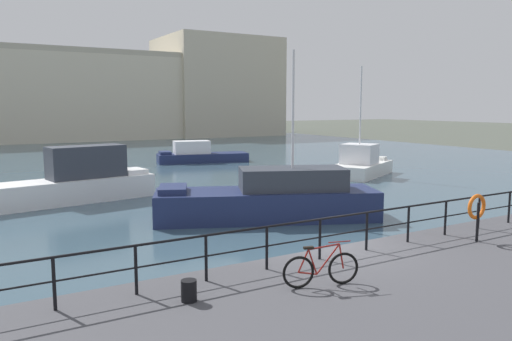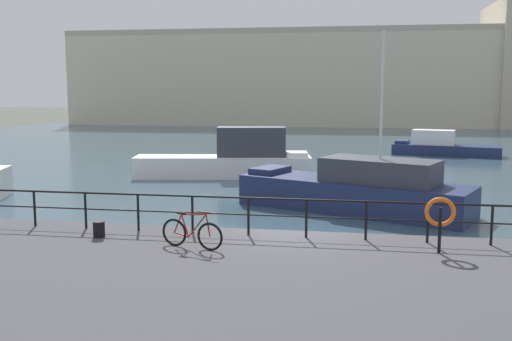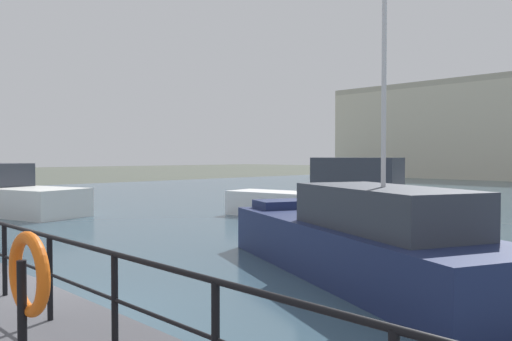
{
  "view_description": "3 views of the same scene",
  "coord_description": "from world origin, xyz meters",
  "px_view_note": "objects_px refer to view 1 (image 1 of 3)",
  "views": [
    {
      "loc": [
        -8.79,
        -10.66,
        4.63
      ],
      "look_at": [
        -0.66,
        3.18,
        2.55
      ],
      "focal_mm": 35.02,
      "sensor_mm": 36.0,
      "label": 1
    },
    {
      "loc": [
        1.79,
        -16.48,
        4.76
      ],
      "look_at": [
        -1.64,
        3.89,
        1.87
      ],
      "focal_mm": 41.47,
      "sensor_mm": 36.0,
      "label": 2
    },
    {
      "loc": [
        8.45,
        -3.38,
        2.76
      ],
      "look_at": [
        -0.34,
        5.31,
        2.42
      ],
      "focal_mm": 35.91,
      "sensor_mm": 36.0,
      "label": 3
    }
  ],
  "objects_px": {
    "harbor_building": "(91,95)",
    "moored_white_yacht": "(361,165)",
    "moored_green_narrowboat": "(66,183)",
    "life_ring_stand": "(477,208)",
    "moored_cabin_cruiser": "(199,155)",
    "moored_blue_motorboat": "(271,199)",
    "parked_bicycle": "(321,269)",
    "mooring_bollard": "(189,291)"
  },
  "relations": [
    {
      "from": "harbor_building",
      "to": "moored_blue_motorboat",
      "type": "relative_size",
      "value": 7.57
    },
    {
      "from": "mooring_bollard",
      "to": "harbor_building",
      "type": "bearing_deg",
      "value": 79.3
    },
    {
      "from": "harbor_building",
      "to": "moored_blue_motorboat",
      "type": "height_order",
      "value": "harbor_building"
    },
    {
      "from": "moored_green_narrowboat",
      "to": "moored_cabin_cruiser",
      "type": "bearing_deg",
      "value": 36.11
    },
    {
      "from": "harbor_building",
      "to": "moored_white_yacht",
      "type": "xyz_separation_m",
      "value": [
        6.91,
        -47.92,
        -5.39
      ]
    },
    {
      "from": "moored_blue_motorboat",
      "to": "moored_cabin_cruiser",
      "type": "distance_m",
      "value": 21.58
    },
    {
      "from": "moored_green_narrowboat",
      "to": "life_ring_stand",
      "type": "distance_m",
      "value": 18.17
    },
    {
      "from": "moored_blue_motorboat",
      "to": "mooring_bollard",
      "type": "bearing_deg",
      "value": 72.32
    },
    {
      "from": "moored_blue_motorboat",
      "to": "parked_bicycle",
      "type": "height_order",
      "value": "moored_blue_motorboat"
    },
    {
      "from": "moored_blue_motorboat",
      "to": "harbor_building",
      "type": "bearing_deg",
      "value": -71.82
    },
    {
      "from": "harbor_building",
      "to": "moored_white_yacht",
      "type": "relative_size",
      "value": 9.81
    },
    {
      "from": "mooring_bollard",
      "to": "life_ring_stand",
      "type": "relative_size",
      "value": 0.31
    },
    {
      "from": "moored_cabin_cruiser",
      "to": "moored_blue_motorboat",
      "type": "bearing_deg",
      "value": 86.89
    },
    {
      "from": "moored_blue_motorboat",
      "to": "life_ring_stand",
      "type": "distance_m",
      "value": 8.34
    },
    {
      "from": "moored_cabin_cruiser",
      "to": "moored_white_yacht",
      "type": "distance_m",
      "value": 14.26
    },
    {
      "from": "moored_blue_motorboat",
      "to": "mooring_bollard",
      "type": "height_order",
      "value": "moored_blue_motorboat"
    },
    {
      "from": "harbor_building",
      "to": "life_ring_stand",
      "type": "xyz_separation_m",
      "value": [
        -3.07,
        -63.76,
        -4.47
      ]
    },
    {
      "from": "harbor_building",
      "to": "moored_cabin_cruiser",
      "type": "height_order",
      "value": "harbor_building"
    },
    {
      "from": "moored_green_narrowboat",
      "to": "harbor_building",
      "type": "bearing_deg",
      "value": 66.95
    },
    {
      "from": "moored_cabin_cruiser",
      "to": "moored_green_narrowboat",
      "type": "relative_size",
      "value": 0.8
    },
    {
      "from": "moored_cabin_cruiser",
      "to": "moored_green_narrowboat",
      "type": "bearing_deg",
      "value": 58.41
    },
    {
      "from": "harbor_building",
      "to": "parked_bicycle",
      "type": "xyz_separation_m",
      "value": [
        -9.22,
        -64.4,
        -5.06
      ]
    },
    {
      "from": "moored_cabin_cruiser",
      "to": "parked_bicycle",
      "type": "xyz_separation_m",
      "value": [
        -10.15,
        -29.43,
        0.46
      ]
    },
    {
      "from": "moored_blue_motorboat",
      "to": "moored_green_narrowboat",
      "type": "relative_size",
      "value": 0.97
    },
    {
      "from": "parked_bicycle",
      "to": "moored_green_narrowboat",
      "type": "bearing_deg",
      "value": 113.75
    },
    {
      "from": "moored_cabin_cruiser",
      "to": "moored_white_yacht",
      "type": "height_order",
      "value": "moored_white_yacht"
    },
    {
      "from": "moored_white_yacht",
      "to": "parked_bicycle",
      "type": "relative_size",
      "value": 4.16
    },
    {
      "from": "harbor_building",
      "to": "life_ring_stand",
      "type": "bearing_deg",
      "value": -92.76
    },
    {
      "from": "moored_cabin_cruiser",
      "to": "moored_green_narrowboat",
      "type": "xyz_separation_m",
      "value": [
        -12.62,
        -12.81,
        0.31
      ]
    },
    {
      "from": "harbor_building",
      "to": "moored_cabin_cruiser",
      "type": "xyz_separation_m",
      "value": [
        0.93,
        -34.98,
        -5.52
      ]
    },
    {
      "from": "moored_green_narrowboat",
      "to": "life_ring_stand",
      "type": "height_order",
      "value": "moored_green_narrowboat"
    },
    {
      "from": "moored_blue_motorboat",
      "to": "life_ring_stand",
      "type": "bearing_deg",
      "value": 127.19
    },
    {
      "from": "moored_green_narrowboat",
      "to": "life_ring_stand",
      "type": "xyz_separation_m",
      "value": [
        8.62,
        -15.98,
        0.74
      ]
    },
    {
      "from": "harbor_building",
      "to": "moored_blue_motorboat",
      "type": "bearing_deg",
      "value": -95.18
    },
    {
      "from": "moored_white_yacht",
      "to": "moored_blue_motorboat",
      "type": "bearing_deg",
      "value": -174.9
    },
    {
      "from": "moored_white_yacht",
      "to": "mooring_bollard",
      "type": "xyz_separation_m",
      "value": [
        -18.95,
        -15.81,
        0.17
      ]
    },
    {
      "from": "life_ring_stand",
      "to": "moored_white_yacht",
      "type": "bearing_deg",
      "value": 57.77
    },
    {
      "from": "mooring_bollard",
      "to": "moored_white_yacht",
      "type": "bearing_deg",
      "value": 39.83
    },
    {
      "from": "moored_green_narrowboat",
      "to": "mooring_bollard",
      "type": "relative_size",
      "value": 21.83
    },
    {
      "from": "moored_blue_motorboat",
      "to": "parked_bicycle",
      "type": "xyz_separation_m",
      "value": [
        -4.17,
        -8.7,
        0.25
      ]
    },
    {
      "from": "moored_blue_motorboat",
      "to": "moored_cabin_cruiser",
      "type": "height_order",
      "value": "moored_blue_motorboat"
    },
    {
      "from": "moored_green_narrowboat",
      "to": "parked_bicycle",
      "type": "bearing_deg",
      "value": -90.85
    }
  ]
}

